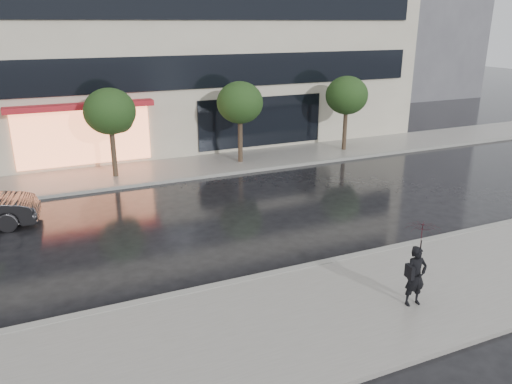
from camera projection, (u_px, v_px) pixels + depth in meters
ground at (276, 258)px, 14.71m from camera, size 120.00×120.00×0.00m
sidewalk_near at (336, 312)px, 11.89m from camera, size 60.00×4.50×0.12m
sidewalk_far at (180, 168)px, 23.54m from camera, size 60.00×3.50×0.12m
curb_near at (292, 271)px, 13.83m from camera, size 60.00×0.25×0.14m
curb_far at (191, 178)px, 22.03m from camera, size 60.00×0.25×0.14m
bg_building_right at (394, 6)px, 46.36m from camera, size 12.00×12.00×16.00m
tree_mid_west at (111, 113)px, 21.29m from camera, size 2.20×2.20×3.99m
tree_mid_east at (241, 104)px, 23.61m from camera, size 2.20×2.20×3.99m
tree_far_east at (347, 97)px, 25.93m from camera, size 2.20×2.20×3.99m
pedestrian_with_umbrella at (420, 252)px, 11.66m from camera, size 0.91×0.93×2.12m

